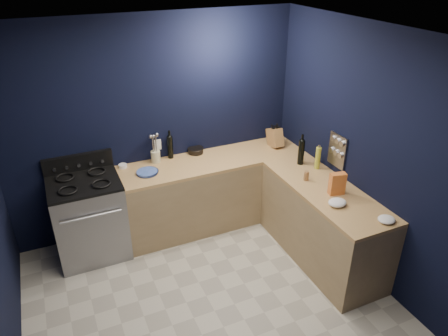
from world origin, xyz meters
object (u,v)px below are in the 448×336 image
gas_range (90,219)px  utensil_crock (156,157)px  plate_stack (147,172)px  knife_block (275,137)px  crouton_bag (337,184)px

gas_range → utensil_crock: (0.88, 0.24, 0.51)m
gas_range → plate_stack: size_ratio=3.84×
plate_stack → knife_block: size_ratio=1.02×
plate_stack → crouton_bag: size_ratio=1.00×
utensil_crock → knife_block: (1.53, -0.18, 0.05)m
knife_block → crouton_bag: knife_block is taller
crouton_bag → gas_range: bearing=163.9°
gas_range → plate_stack: bearing=-0.8°
knife_block → crouton_bag: size_ratio=0.98×
gas_range → plate_stack: plate_stack is taller
gas_range → knife_block: size_ratio=3.92×
gas_range → plate_stack: 0.84m
gas_range → utensil_crock: utensil_crock is taller
plate_stack → crouton_bag: 2.10m
gas_range → utensil_crock: size_ratio=6.57×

